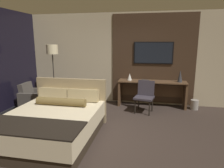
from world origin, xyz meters
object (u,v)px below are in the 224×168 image
desk_chair (145,94)px  armchair_by_window (35,100)px  floor_lamp (52,54)px  waste_bin (194,105)px  tv (153,53)px  bed (53,123)px  vase_tall (180,76)px  desk (152,89)px  book (145,80)px  vase_short (130,77)px

desk_chair → armchair_by_window: desk_chair is taller
floor_lamp → waste_bin: size_ratio=6.58×
tv → waste_bin: bearing=-13.0°
tv → armchair_by_window: size_ratio=1.48×
bed → armchair_by_window: bed is taller
desk_chair → armchair_by_window: 3.16m
floor_lamp → vase_tall: floor_lamp is taller
vase_tall → tv: bearing=163.3°
bed → armchair_by_window: (-1.35, 1.51, -0.05)m
desk → floor_lamp: bearing=-172.5°
bed → tv: 3.56m
waste_bin → book: bearing=177.8°
vase_short → vase_tall: bearing=-0.5°
desk → book: book is taller
floor_lamp → waste_bin: (4.21, 0.30, -1.41)m
waste_bin → vase_short: bearing=178.2°
desk → waste_bin: (1.23, -0.10, -0.39)m
armchair_by_window → desk: bearing=-78.0°
waste_bin → vase_tall: bearing=173.8°
armchair_by_window → waste_bin: 4.62m
desk → floor_lamp: size_ratio=1.08×
floor_lamp → desk_chair: bearing=-3.4°
desk_chair → waste_bin: desk_chair is taller
armchair_by_window → vase_short: size_ratio=3.82×
desk_chair → bed: bearing=-120.8°
desk_chair → waste_bin: 1.54m
desk_chair → vase_short: size_ratio=4.23×
armchair_by_window → floor_lamp: size_ratio=0.43×
vase_short → armchair_by_window: bearing=-160.1°
bed → book: (1.74, 2.46, 0.47)m
desk → vase_short: size_ratio=9.68×
tv → waste_bin: size_ratio=4.16×
desk → vase_tall: (0.78, -0.05, 0.42)m
bed → desk_chair: 2.63m
bed → waste_bin: size_ratio=7.53×
desk → desk_chair: desk_chair is taller
desk → book: (-0.21, -0.04, 0.26)m
desk → waste_bin: 1.30m
vase_tall → book: bearing=179.6°
desk_chair → floor_lamp: 2.99m
vase_tall → waste_bin: (0.45, -0.05, -0.81)m
armchair_by_window → vase_tall: bearing=-81.6°
bed → desk: bed is taller
floor_lamp → book: (2.77, 0.35, -0.76)m
desk_chair → floor_lamp: (-2.79, 0.16, 1.04)m
tv → desk_chair: (-0.18, -0.75, -1.09)m
vase_tall → book: 1.00m
floor_lamp → tv: bearing=11.0°
desk_chair → vase_tall: vase_tall is taller
tv → vase_tall: 1.04m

